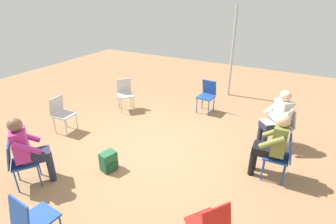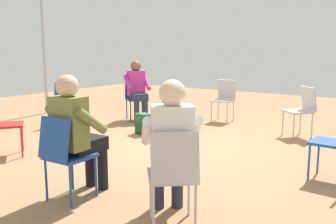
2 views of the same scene
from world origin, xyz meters
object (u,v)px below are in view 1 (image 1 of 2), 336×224
Objects in this scene: chair_northwest at (125,92)px; chair_north at (207,94)px; chair_southwest at (19,160)px; backpack_near_laptop_user at (109,162)px; chair_west at (61,112)px; chair_east at (281,155)px; person_in_olive at (273,142)px; person_in_magenta at (28,148)px; chair_northeast at (283,124)px; chair_south at (32,219)px; person_with_laptop at (277,116)px.

chair_north is at bearing 156.89° from chair_northwest.
chair_southwest is 1.44m from backpack_near_laptop_user.
chair_east is (4.61, 0.60, 0.00)m from chair_west.
person_in_olive is at bearing 67.32° from chair_southwest.
person_in_magenta and person_in_olive have the same top height.
chair_southwest and chair_northeast have the same top height.
person_in_magenta is (0.10, 0.14, 0.20)m from chair_southwest.
chair_west is 4.83m from chair_northeast.
chair_south is 1.43m from person_in_magenta.
chair_northeast is at bearing 3.48° from chair_east.
person_with_laptop is at bearing 131.18° from chair_northwest.
chair_east is 4.19m from person_in_magenta.
chair_west and chair_northwest have the same top height.
chair_northwest is (-4.11, 1.10, 0.00)m from chair_east.
backpack_near_laptop_user is at bearing 91.63° from person_with_laptop.
chair_southwest is 0.26m from person_in_magenta.
chair_east is at bearing 139.34° from chair_north.
person_with_laptop reaches higher than chair_north.
chair_southwest and chair_south have the same top height.
person_with_laptop is (-0.25, 1.08, 0.20)m from chair_east.
chair_north is 2.17m from chair_northeast.
backpack_near_laptop_user is at bearing 80.08° from person_in_magenta.
chair_northeast is at bearing 42.51° from backpack_near_laptop_user.
chair_southwest is 0.69× the size of person_in_olive.
chair_west and chair_south have the same top height.
chair_southwest is 1.00× the size of chair_northeast.
chair_north is 1.00× the size of chair_northeast.
chair_east is 1.20m from chair_northeast.
chair_north is 4.97m from chair_south.
chair_east is 3.02m from backpack_near_laptop_user.
backpack_near_laptop_user is at bearing 82.47° from chair_north.
chair_northwest is at bearing 71.93° from person_in_olive.
chair_east reaches higher than backpack_near_laptop_user.
person_in_magenta is at bearing -135.30° from backpack_near_laptop_user.
chair_east is 2.36× the size of backpack_near_laptop_user.
chair_east is 0.26m from person_in_olive.
person_in_olive is at bearing 115.84° from chair_northwest.
chair_west is 0.69× the size of person_in_magenta.
chair_west is 1.80m from person_in_magenta.
chair_east is at bearing 65.32° from person_in_magenta.
chair_south is 1.00× the size of chair_northwest.
chair_southwest is at bearing 25.14° from chair_west.
chair_northeast is (4.49, 1.79, 0.00)m from chair_west.
chair_southwest is 1.00× the size of chair_south.
chair_west and chair_northeast have the same top height.
chair_southwest is 1.00× the size of chair_east.
chair_southwest is at bearing -90.00° from person_in_magenta.
chair_northwest is at bearing 120.42° from backpack_near_laptop_user.
chair_north is 2.36× the size of backpack_near_laptop_user.
person_in_olive reaches higher than backpack_near_laptop_user.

